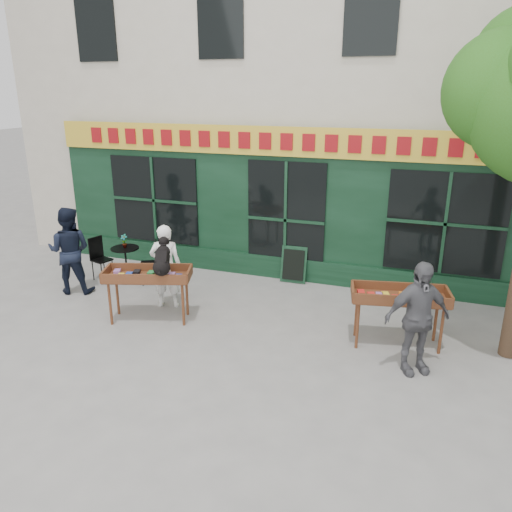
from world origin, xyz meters
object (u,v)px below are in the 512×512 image
at_px(dog, 162,256).
at_px(man_right, 417,318).
at_px(book_cart_center, 148,278).
at_px(bistro_table, 126,257).
at_px(book_cart_right, 400,298).
at_px(man_left, 69,250).
at_px(woman, 166,266).

height_order(dog, man_right, man_right).
xyz_separation_m(book_cart_center, bistro_table, (-1.50, 1.53, -0.28)).
xyz_separation_m(book_cart_right, man_right, (0.30, -0.75, 0.04)).
xyz_separation_m(bistro_table, man_left, (-0.70, -0.90, 0.35)).
xyz_separation_m(book_cart_right, bistro_table, (-5.82, 0.98, -0.28)).
bearing_deg(woman, book_cart_right, 160.41).
xyz_separation_m(book_cart_right, man_left, (-6.52, 0.08, 0.08)).
xyz_separation_m(woman, book_cart_right, (4.32, -0.10, 0.01)).
xyz_separation_m(dog, book_cart_right, (3.97, 0.60, -0.47)).
bearing_deg(book_cart_right, man_left, 167.77).
distance_m(book_cart_center, man_right, 4.62).
distance_m(woman, bistro_table, 1.76).
relative_size(dog, man_left, 0.33).
height_order(woman, man_left, man_left).
distance_m(dog, bistro_table, 2.55).
bearing_deg(man_left, book_cart_right, 160.08).
bearing_deg(bistro_table, woman, -30.34).
bearing_deg(book_cart_right, man_right, -79.68).
relative_size(bistro_table, man_left, 0.42).
distance_m(book_cart_center, bistro_table, 2.16).
height_order(woman, man_right, man_right).
distance_m(book_cart_center, dog, 0.59).
bearing_deg(dog, book_cart_center, 153.66).
relative_size(woman, man_left, 0.91).
distance_m(book_cart_center, woman, 0.65).
height_order(dog, book_cart_right, dog).
bearing_deg(man_right, dog, 146.45).
relative_size(dog, woman, 0.37).
relative_size(book_cart_center, woman, 0.99).
distance_m(book_cart_right, bistro_table, 5.91).
relative_size(woman, bistro_table, 2.15).
xyz_separation_m(man_right, man_left, (-6.82, 0.83, 0.03)).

